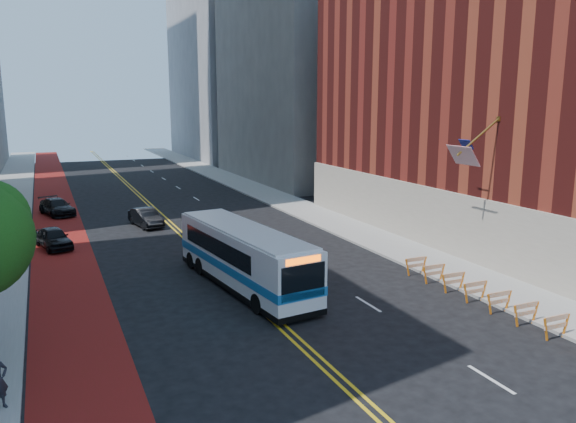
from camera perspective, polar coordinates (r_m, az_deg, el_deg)
The scene contains 14 objects.
ground at distance 20.19m, azimuth 5.36°, elevation -16.74°, with size 160.00×160.00×0.00m, color black.
sidewalk_left at distance 46.61m, azimuth -27.11°, elevation -1.69°, with size 4.00×140.00×0.15m, color gray.
sidewalk_right at distance 50.93m, azimuth 0.85°, elevation 0.53°, with size 4.00×140.00×0.15m, color gray.
bus_lane_paint at distance 46.52m, azimuth -22.31°, elevation -1.41°, with size 3.60×140.00×0.01m, color maroon.
center_line_inner at distance 47.30m, azimuth -12.70°, elevation -0.65°, with size 0.14×140.00×0.01m, color gold.
center_line_outer at distance 47.37m, azimuth -12.28°, elevation -0.62°, with size 0.14×140.00×0.01m, color gold.
lane_dashes at distance 56.04m, azimuth -9.30°, elevation 1.29°, with size 0.14×98.20×0.01m.
brick_building at distance 41.29m, azimuth 25.04°, elevation 12.24°, with size 18.73×36.00×22.00m.
midrise_right_near at distance 71.84m, azimuth 3.05°, elevation 19.56°, with size 18.00×26.00×40.00m, color slate.
construction_barriers at distance 27.83m, azimuth 19.55°, elevation -7.86°, with size 1.42×10.91×1.00m.
transit_bus at distance 28.93m, azimuth -4.59°, elevation -4.52°, with size 3.86×11.63×3.14m.
car_a at distance 39.66m, azimuth -22.72°, elevation -2.49°, with size 1.62×4.03×1.37m, color black.
car_b at distance 44.33m, azimuth -14.24°, elevation -0.59°, with size 1.46×4.18×1.38m, color black.
car_c at distance 51.16m, azimuth -22.42°, elevation 0.43°, with size 1.92×4.72×1.37m, color black.
Camera 1 is at (-8.78, -15.55, 9.41)m, focal length 35.00 mm.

